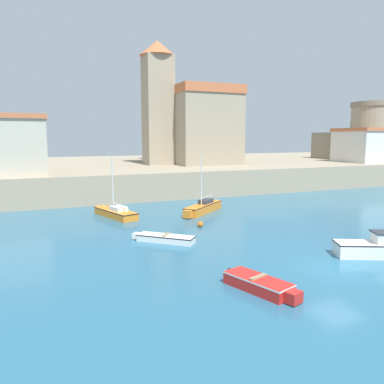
% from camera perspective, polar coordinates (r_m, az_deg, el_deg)
% --- Properties ---
extents(ground_plane, '(200.00, 200.00, 0.00)m').
position_cam_1_polar(ground_plane, '(21.20, 21.17, -10.81)').
color(ground_plane, '#28607F').
extents(quay_seawall, '(120.00, 40.00, 3.00)m').
position_cam_1_polar(quay_seawall, '(59.36, -8.76, 3.14)').
color(quay_seawall, gray).
rests_on(quay_seawall, ground).
extents(sailboat_orange_0, '(2.97, 5.77, 5.19)m').
position_cam_1_polar(sailboat_orange_0, '(32.78, -11.64, -3.02)').
color(sailboat_orange_0, orange).
rests_on(sailboat_orange_0, ground).
extents(dinghy_red_2, '(2.15, 3.83, 0.65)m').
position_cam_1_polar(dinghy_red_2, '(17.32, 10.30, -13.61)').
color(dinghy_red_2, red).
rests_on(dinghy_red_2, ground).
extents(sailboat_orange_3, '(5.24, 4.59, 5.23)m').
position_cam_1_polar(sailboat_orange_3, '(33.93, 1.67, -2.35)').
color(sailboat_orange_3, orange).
rests_on(sailboat_orange_3, ground).
extents(dinghy_white_4, '(3.69, 3.46, 0.53)m').
position_cam_1_polar(dinghy_white_4, '(24.61, -4.23, -7.01)').
color(dinghy_white_4, white).
rests_on(dinghy_white_4, ground).
extents(mooring_buoy, '(0.44, 0.44, 0.44)m').
position_cam_1_polar(mooring_buoy, '(28.46, 1.29, -4.94)').
color(mooring_buoy, orange).
rests_on(mooring_buoy, ground).
extents(church, '(13.12, 16.35, 16.67)m').
position_cam_1_polar(church, '(56.60, -0.57, 10.49)').
color(church, gray).
rests_on(church, quay_seawall).
extents(fortress, '(14.41, 14.41, 9.73)m').
position_cam_1_polar(fortress, '(72.58, 25.82, 7.10)').
color(fortress, gray).
rests_on(fortress, quay_seawall).
extents(harbor_shed_near_wharf, '(6.17, 7.14, 6.02)m').
position_cam_1_polar(harbor_shed_near_wharf, '(42.45, -25.32, 6.56)').
color(harbor_shed_near_wharf, '#BCB29E').
rests_on(harbor_shed_near_wharf, quay_seawall).
extents(harbor_shed_mid_row, '(6.07, 7.29, 5.16)m').
position_cam_1_polar(harbor_shed_mid_row, '(63.20, 24.43, 6.53)').
color(harbor_shed_mid_row, silver).
rests_on(harbor_shed_mid_row, quay_seawall).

